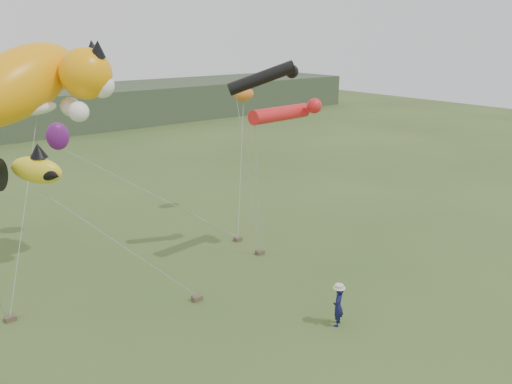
# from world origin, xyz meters

# --- Properties ---
(ground) EXTENTS (120.00, 120.00, 0.00)m
(ground) POSITION_xyz_m (0.00, 0.00, 0.00)
(ground) COLOR #385123
(ground) RESTS_ON ground
(festival_attendant) EXTENTS (0.64, 0.58, 1.47)m
(festival_attendant) POSITION_xyz_m (2.22, -0.38, 0.73)
(festival_attendant) COLOR #111443
(festival_attendant) RESTS_ON ground
(sandbag_anchors) EXTENTS (14.56, 4.25, 0.18)m
(sandbag_anchors) POSITION_xyz_m (-1.99, 5.71, 0.09)
(sandbag_anchors) COLOR brown
(sandbag_anchors) RESTS_ON ground
(cat_kite) EXTENTS (7.23, 4.56, 4.28)m
(cat_kite) POSITION_xyz_m (-3.99, 10.14, 7.91)
(cat_kite) COLOR #FFA109
(cat_kite) RESTS_ON ground
(fish_kite) EXTENTS (2.68, 1.74, 1.32)m
(fish_kite) POSITION_xyz_m (-6.13, 4.82, 5.88)
(fish_kite) COLOR yellow
(fish_kite) RESTS_ON ground
(tube_kites) EXTENTS (3.50, 2.60, 2.44)m
(tube_kites) POSITION_xyz_m (4.27, 5.26, 7.17)
(tube_kites) COLOR black
(tube_kites) RESTS_ON ground
(misc_kites) EXTENTS (10.09, 3.27, 2.55)m
(misc_kites) POSITION_xyz_m (1.21, 12.13, 5.78)
(misc_kites) COLOR orange
(misc_kites) RESTS_ON ground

